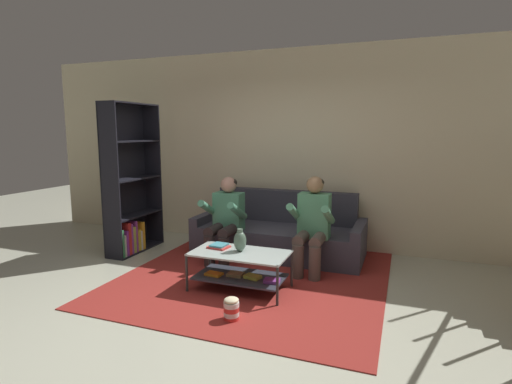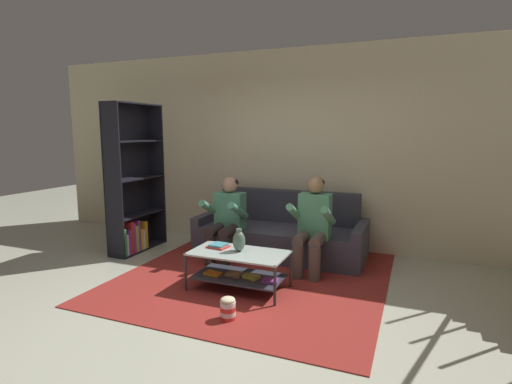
{
  "view_description": "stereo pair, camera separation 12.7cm",
  "coord_description": "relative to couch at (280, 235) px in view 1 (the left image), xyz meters",
  "views": [
    {
      "loc": [
        1.71,
        -3.33,
        1.72
      ],
      "look_at": [
        0.08,
        1.0,
        1.01
      ],
      "focal_mm": 28.0,
      "sensor_mm": 36.0,
      "label": 1
    },
    {
      "loc": [
        1.82,
        -3.29,
        1.72
      ],
      "look_at": [
        0.08,
        1.0,
        1.01
      ],
      "focal_mm": 28.0,
      "sensor_mm": 36.0,
      "label": 2
    }
  ],
  "objects": [
    {
      "name": "vase",
      "position": [
        -0.04,
        -1.33,
        0.26
      ],
      "size": [
        0.14,
        0.14,
        0.25
      ],
      "color": "#526B58",
      "rests_on": "coffee_table"
    },
    {
      "name": "ground",
      "position": [
        -0.11,
        -1.87,
        -0.28
      ],
      "size": [
        16.8,
        16.8,
        0.0
      ],
      "primitive_type": "plane",
      "color": "#BABCA5"
    },
    {
      "name": "bookshelf",
      "position": [
        -2.06,
        -0.61,
        0.53
      ],
      "size": [
        0.3,
        0.97,
        2.1
      ],
      "color": "black",
      "rests_on": "ground"
    },
    {
      "name": "couch",
      "position": [
        0.0,
        0.0,
        0.0
      ],
      "size": [
        2.31,
        0.92,
        0.87
      ],
      "color": "#3E3D4A",
      "rests_on": "ground"
    },
    {
      "name": "person_seated_right",
      "position": [
        0.58,
        -0.54,
        0.35
      ],
      "size": [
        0.5,
        0.58,
        1.17
      ],
      "color": "brown",
      "rests_on": "ground"
    },
    {
      "name": "popcorn_tub",
      "position": [
        0.18,
        -2.06,
        -0.17
      ],
      "size": [
        0.14,
        0.14,
        0.22
      ],
      "color": "red",
      "rests_on": "ground"
    },
    {
      "name": "person_seated_left",
      "position": [
        -0.58,
        -0.55,
        0.33
      ],
      "size": [
        0.5,
        0.58,
        1.12
      ],
      "color": "#2F2727",
      "rests_on": "ground"
    },
    {
      "name": "book_stack",
      "position": [
        -0.31,
        -1.3,
        0.16
      ],
      "size": [
        0.24,
        0.21,
        0.04
      ],
      "color": "#D43B36",
      "rests_on": "coffee_table"
    },
    {
      "name": "coffee_table",
      "position": [
        -0.02,
        -1.38,
        -0.01
      ],
      "size": [
        1.05,
        0.56,
        0.42
      ],
      "color": "#B1C1BB",
      "rests_on": "ground"
    },
    {
      "name": "area_rug",
      "position": [
        -0.01,
        -0.82,
        -0.27
      ],
      "size": [
        3.0,
        3.31,
        0.01
      ],
      "color": "maroon",
      "rests_on": "ground"
    },
    {
      "name": "back_partition",
      "position": [
        -0.11,
        0.59,
        1.17
      ],
      "size": [
        8.4,
        0.12,
        2.9
      ],
      "primitive_type": "cube",
      "color": "beige",
      "rests_on": "ground"
    }
  ]
}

